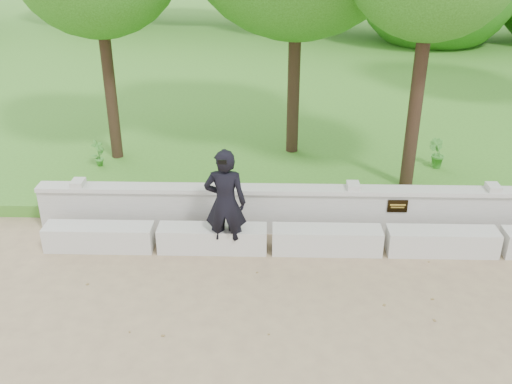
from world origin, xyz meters
TOP-DOWN VIEW (x-y plane):
  - ground at (0.00, 0.00)m, footprint 80.00×80.00m
  - lawn at (0.00, 14.00)m, footprint 40.00×22.00m
  - concrete_bench at (0.00, 1.90)m, footprint 11.90×0.45m
  - parapet_wall at (0.00, 2.60)m, footprint 12.50×0.35m
  - man_main at (-2.75, 1.80)m, footprint 0.73×0.65m
  - shrub_a at (-5.84, 5.02)m, footprint 0.35×0.39m
  - shrub_b at (1.70, 5.17)m, footprint 0.46×0.45m

SIDE VIEW (x-z plane):
  - ground at x=0.00m, z-range 0.00..0.00m
  - lawn at x=0.00m, z-range 0.00..0.25m
  - concrete_bench at x=0.00m, z-range 0.00..0.45m
  - parapet_wall at x=0.00m, z-range 0.01..0.91m
  - shrub_a at x=-5.84m, z-range 0.25..0.87m
  - shrub_b at x=1.70m, z-range 0.25..0.90m
  - man_main at x=-2.75m, z-range 0.00..1.95m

